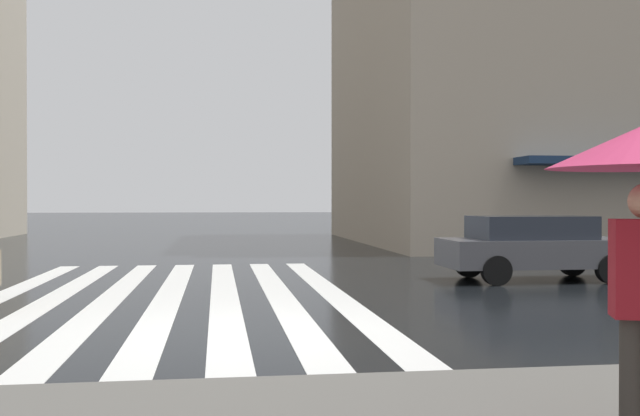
{
  "coord_description": "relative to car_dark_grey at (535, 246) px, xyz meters",
  "views": [
    {
      "loc": [
        -9.51,
        0.39,
        1.72
      ],
      "look_at": [
        4.35,
        -1.57,
        1.6
      ],
      "focal_mm": 40.85,
      "sensor_mm": 36.0,
      "label": 1
    }
  ],
  "objects": [
    {
      "name": "haussmann_block_corner",
      "position": [
        14.88,
        -10.3,
        9.28
      ],
      "size": [
        16.98,
        22.4,
        20.5
      ],
      "color": "tan",
      "rests_on": "ground_plane"
    },
    {
      "name": "car_dark_grey",
      "position": [
        0.0,
        0.0,
        0.0
      ],
      "size": [
        1.85,
        4.1,
        1.41
      ],
      "color": "#4C4C51",
      "rests_on": "ground_plane"
    },
    {
      "name": "zebra_crossing",
      "position": [
        -1.5,
        7.73,
        -0.75
      ],
      "size": [
        13.0,
        6.5,
        0.01
      ],
      "color": "silver",
      "rests_on": "ground_plane"
    },
    {
      "name": "ground_plane",
      "position": [
        -5.5,
        6.47,
        -0.76
      ],
      "size": [
        220.0,
        220.0,
        0.0
      ],
      "primitive_type": "plane",
      "color": "black"
    }
  ]
}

